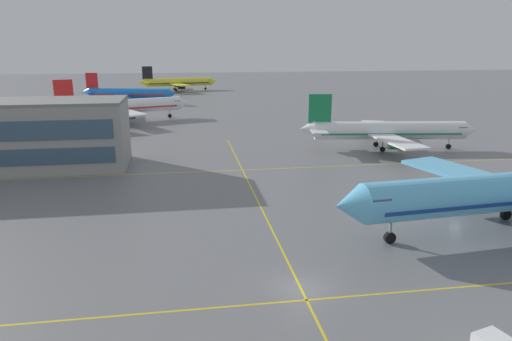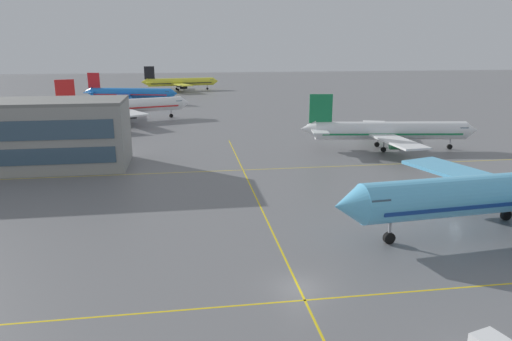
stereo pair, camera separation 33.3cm
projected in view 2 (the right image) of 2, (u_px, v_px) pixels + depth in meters
The scene contains 6 objects.
ground_plane at pixel (299, 288), 39.10m from camera, with size 600.00×600.00×0.00m, color slate.
airliner_second_row at pixel (388, 131), 89.10m from camera, with size 33.95×29.04×10.56m.
airliner_third_row at pixel (123, 106), 122.31m from camera, with size 35.01×29.90×11.11m.
airliner_far_left_stand at pixel (130, 93), 158.25m from camera, with size 32.06×27.30×10.08m.
airliner_far_right_stand at pixel (180, 82), 201.60m from camera, with size 33.28×28.37×10.36m.
taxiway_markings at pixel (263, 213), 56.30m from camera, with size 133.42×88.12×0.01m.
Camera 2 is at (-8.76, -34.26, 19.66)m, focal length 32.99 mm.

